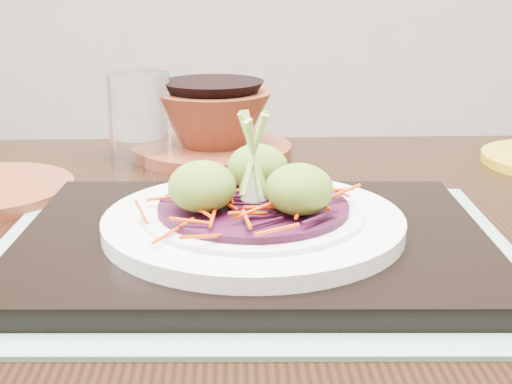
# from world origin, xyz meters

# --- Properties ---
(dining_table) EXTENTS (1.25, 0.92, 0.72)m
(dining_table) POSITION_xyz_m (-0.04, -0.09, 0.63)
(dining_table) COLOR black
(dining_table) RESTS_ON ground
(placemat) EXTENTS (0.44, 0.36, 0.00)m
(placemat) POSITION_xyz_m (-0.05, -0.11, 0.73)
(placemat) COLOR gray
(placemat) RESTS_ON dining_table
(serving_tray) EXTENTS (0.38, 0.30, 0.02)m
(serving_tray) POSITION_xyz_m (-0.05, -0.11, 0.74)
(serving_tray) COLOR black
(serving_tray) RESTS_ON placemat
(white_plate) EXTENTS (0.23, 0.23, 0.02)m
(white_plate) POSITION_xyz_m (-0.05, -0.11, 0.75)
(white_plate) COLOR silver
(white_plate) RESTS_ON serving_tray
(cabbage_bed) EXTENTS (0.15, 0.15, 0.01)m
(cabbage_bed) POSITION_xyz_m (-0.05, -0.11, 0.76)
(cabbage_bed) COLOR #380B20
(cabbage_bed) RESTS_ON white_plate
(carrot_julienne) EXTENTS (0.18, 0.18, 0.01)m
(carrot_julienne) POSITION_xyz_m (-0.05, -0.11, 0.77)
(carrot_julienne) COLOR #C93603
(carrot_julienne) RESTS_ON cabbage_bed
(guacamole_scoops) EXTENTS (0.13, 0.11, 0.04)m
(guacamole_scoops) POSITION_xyz_m (-0.05, -0.11, 0.78)
(guacamole_scoops) COLOR #577623
(guacamole_scoops) RESTS_ON cabbage_bed
(scallion_garnish) EXTENTS (0.05, 0.05, 0.08)m
(scallion_garnish) POSITION_xyz_m (-0.05, -0.11, 0.80)
(scallion_garnish) COLOR #95C34E
(scallion_garnish) RESTS_ON cabbage_bed
(water_glass) EXTENTS (0.10, 0.10, 0.10)m
(water_glass) POSITION_xyz_m (-0.21, 0.16, 0.77)
(water_glass) COLOR white
(water_glass) RESTS_ON dining_table
(terracotta_bowl_set) EXTENTS (0.23, 0.23, 0.08)m
(terracotta_bowl_set) POSITION_xyz_m (-0.13, 0.19, 0.76)
(terracotta_bowl_set) COLOR maroon
(terracotta_bowl_set) RESTS_ON dining_table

